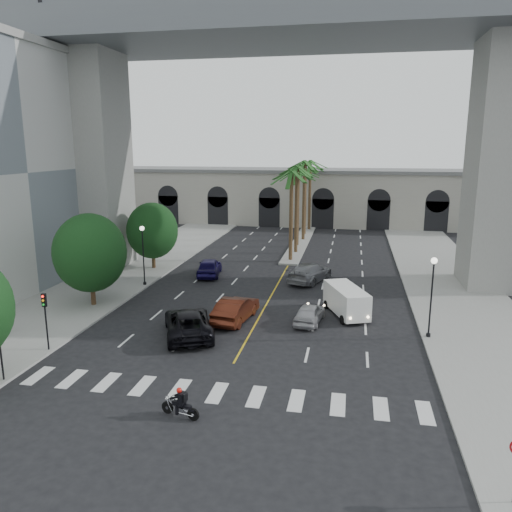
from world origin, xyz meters
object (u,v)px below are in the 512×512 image
(motorcycle_rider, at_px, (181,404))
(cargo_van, at_px, (346,300))
(lamp_post_right, at_px, (432,291))
(car_a, at_px, (309,313))
(car_b, at_px, (236,309))
(traffic_signal_far, at_px, (45,312))
(car_e, at_px, (209,267))
(car_c, at_px, (188,323))
(pedestrian_a, at_px, (4,322))
(lamp_post_left_far, at_px, (143,250))
(car_d, at_px, (310,272))

(motorcycle_rider, xyz_separation_m, cargo_van, (7.13, 15.56, 0.52))
(lamp_post_right, height_order, car_a, lamp_post_right)
(motorcycle_rider, distance_m, car_b, 12.97)
(traffic_signal_far, distance_m, car_e, 19.64)
(car_b, xyz_separation_m, car_c, (-2.39, -3.34, -0.00))
(car_a, distance_m, pedestrian_a, 20.30)
(lamp_post_right, xyz_separation_m, motorcycle_rider, (-12.40, -12.02, -2.57))
(lamp_post_right, relative_size, car_e, 1.07)
(lamp_post_right, distance_m, car_b, 13.15)
(car_b, height_order, pedestrian_a, car_b)
(car_e, bearing_deg, cargo_van, 136.30)
(car_e, bearing_deg, lamp_post_left_far, 35.92)
(motorcycle_rider, relative_size, pedestrian_a, 1.27)
(lamp_post_left_far, distance_m, car_d, 14.98)
(car_e, height_order, cargo_van, cargo_van)
(car_b, relative_size, pedestrian_a, 3.37)
(lamp_post_right, relative_size, motorcycle_rider, 2.73)
(car_b, relative_size, cargo_van, 0.99)
(car_c, bearing_deg, car_a, -175.47)
(motorcycle_rider, relative_size, car_b, 0.38)
(traffic_signal_far, height_order, car_b, traffic_signal_far)
(lamp_post_left_far, xyz_separation_m, car_a, (15.05, -6.49, -2.53))
(lamp_post_right, distance_m, traffic_signal_far, 23.62)
(car_e, bearing_deg, car_c, 92.22)
(lamp_post_left_far, height_order, lamp_post_right, same)
(lamp_post_right, height_order, car_b, lamp_post_right)
(car_c, bearing_deg, car_d, -137.02)
(motorcycle_rider, height_order, car_b, car_b)
(lamp_post_right, distance_m, car_e, 22.25)
(lamp_post_left_far, distance_m, car_c, 13.04)
(lamp_post_left_far, distance_m, car_a, 16.58)
(lamp_post_right, bearing_deg, traffic_signal_far, -164.02)
(car_b, distance_m, car_c, 4.10)
(traffic_signal_far, xyz_separation_m, car_e, (4.48, 19.05, -1.66))
(lamp_post_right, bearing_deg, lamp_post_left_far, 160.67)
(car_c, distance_m, pedestrian_a, 12.02)
(traffic_signal_far, xyz_separation_m, cargo_van, (17.43, 10.04, -1.34))
(car_b, distance_m, cargo_van, 8.07)
(car_b, height_order, cargo_van, cargo_van)
(lamp_post_right, relative_size, car_b, 1.03)
(car_c, bearing_deg, car_e, -101.76)
(traffic_signal_far, distance_m, motorcycle_rider, 11.83)
(car_a, height_order, car_c, car_c)
(car_e, bearing_deg, car_a, 124.61)
(car_a, xyz_separation_m, car_d, (-0.92, 10.85, 0.15))
(car_d, bearing_deg, lamp_post_right, 144.80)
(car_d, xyz_separation_m, cargo_van, (3.40, -8.82, 0.33))
(car_a, xyz_separation_m, car_c, (-7.54, -3.90, 0.16))
(cargo_van, distance_m, pedestrian_a, 23.30)
(car_c, distance_m, cargo_van, 11.65)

